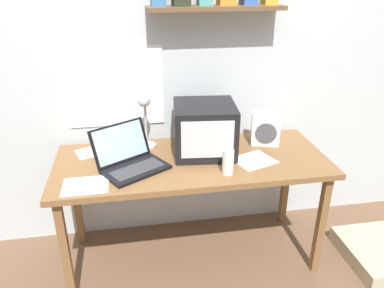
# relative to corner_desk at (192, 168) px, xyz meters

# --- Properties ---
(ground_plane) EXTENTS (12.00, 12.00, 0.00)m
(ground_plane) POSITION_rel_corner_desk_xyz_m (0.00, 0.00, -0.67)
(ground_plane) COLOR brown
(back_wall) EXTENTS (5.60, 0.24, 2.60)m
(back_wall) POSITION_rel_corner_desk_xyz_m (0.00, 0.40, 0.63)
(back_wall) COLOR silver
(back_wall) RESTS_ON ground_plane
(corner_desk) EXTENTS (1.64, 0.67, 0.74)m
(corner_desk) POSITION_rel_corner_desk_xyz_m (0.00, 0.00, 0.00)
(corner_desk) COLOR brown
(corner_desk) RESTS_ON ground_plane
(crt_monitor) EXTENTS (0.40, 0.40, 0.31)m
(crt_monitor) POSITION_rel_corner_desk_xyz_m (0.09, 0.08, 0.22)
(crt_monitor) COLOR black
(crt_monitor) RESTS_ON corner_desk
(laptop) EXTENTS (0.46, 0.45, 0.23)m
(laptop) POSITION_rel_corner_desk_xyz_m (-0.38, -0.03, 0.12)
(laptop) COLOR black
(laptop) RESTS_ON corner_desk
(desk_lamp) EXTENTS (0.12, 0.15, 0.37)m
(desk_lamp) POSITION_rel_corner_desk_xyz_m (-0.26, 0.19, 0.30)
(desk_lamp) COLOR silver
(desk_lamp) RESTS_ON corner_desk
(juice_glass) EXTENTS (0.06, 0.06, 0.14)m
(juice_glass) POSITION_rel_corner_desk_xyz_m (0.17, -0.21, 0.13)
(juice_glass) COLOR white
(juice_glass) RESTS_ON corner_desk
(space_heater) EXTENTS (0.21, 0.16, 0.21)m
(space_heater) POSITION_rel_corner_desk_xyz_m (0.51, 0.15, 0.17)
(space_heater) COLOR white
(space_heater) RESTS_ON corner_desk
(printed_handout) EXTENTS (0.24, 0.19, 0.00)m
(printed_handout) POSITION_rel_corner_desk_xyz_m (-0.61, -0.21, 0.07)
(printed_handout) COLOR white
(printed_handout) RESTS_ON corner_desk
(loose_paper_near_monitor) EXTENTS (0.26, 0.22, 0.00)m
(loose_paper_near_monitor) POSITION_rel_corner_desk_xyz_m (-0.59, 0.21, 0.07)
(loose_paper_near_monitor) COLOR silver
(loose_paper_near_monitor) RESTS_ON corner_desk
(open_notebook) EXTENTS (0.28, 0.26, 0.00)m
(open_notebook) POSITION_rel_corner_desk_xyz_m (0.36, -0.08, 0.07)
(open_notebook) COLOR white
(open_notebook) RESTS_ON corner_desk
(floor_cushion) EXTENTS (0.51, 0.51, 0.11)m
(floor_cushion) POSITION_rel_corner_desk_xyz_m (1.27, -0.26, -0.62)
(floor_cushion) COLOR #BEB391
(floor_cushion) RESTS_ON ground_plane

